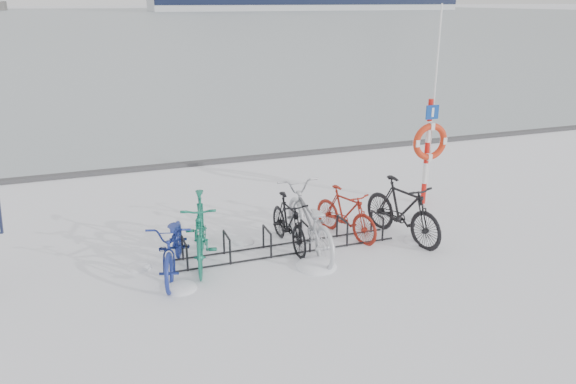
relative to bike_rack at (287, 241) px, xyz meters
The scene contains 12 objects.
ground 0.18m from the bike_rack, ahead, with size 900.00×900.00×0.00m, color white.
ice_sheet 155.00m from the bike_rack, 90.00° to the left, with size 400.00×298.00×0.02m, color #95A0A8.
quay_edge 5.90m from the bike_rack, 90.00° to the left, with size 400.00×0.25×0.10m, color #3F3F42.
bike_rack is the anchor object (origin of this frame).
lifebuoy_station 4.01m from the bike_rack, 18.41° to the left, with size 0.80×0.23×4.15m.
bike_0 2.02m from the bike_rack, behind, with size 0.67×1.93×1.01m, color navy.
bike_1 1.56m from the bike_rack, behind, with size 0.56×1.97×1.19m, color #136750.
bike_2 0.36m from the bike_rack, 58.49° to the left, with size 0.46×1.62×0.97m, color black.
bike_3 0.56m from the bike_rack, 14.47° to the right, with size 0.78×2.23×1.17m, color #B8BAC1.
bike_4 1.32m from the bike_rack, 10.85° to the left, with size 0.45×1.60×0.96m, color maroon.
bike_5 2.25m from the bike_rack, ahead, with size 0.54×1.93×1.16m, color black.
snow_drifts 0.49m from the bike_rack, 57.56° to the right, with size 5.96×1.92×0.24m.
Camera 1 is at (-3.07, -8.57, 4.22)m, focal length 35.00 mm.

